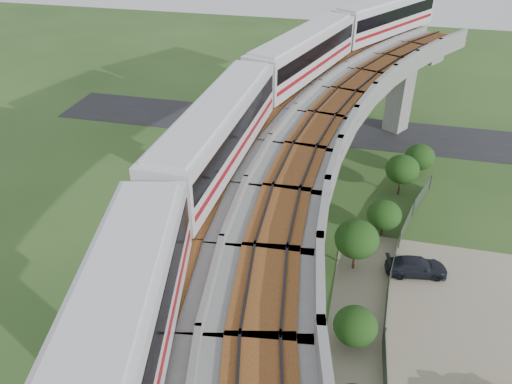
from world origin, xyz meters
TOP-DOWN VIEW (x-y plane):
  - ground at (0.00, 0.00)m, footprint 160.00×160.00m
  - asphalt_road at (0.00, 30.00)m, footprint 60.00×8.00m
  - viaduct at (3.84, 0.00)m, footprint 19.58×73.98m
  - metro_train at (0.97, 8.63)m, footprint 15.24×60.66m
  - fence at (9.75, 0.00)m, footprint 3.87×38.73m
  - tree_0 at (11.16, 21.62)m, footprint 2.81×2.81m
  - tree_1 at (9.46, 17.85)m, footprint 2.94×2.94m
  - tree_2 at (8.11, 11.34)m, footprint 2.70×2.70m
  - tree_3 at (6.20, 6.71)m, footprint 3.15×3.15m
  - tree_4 at (6.68, -0.53)m, footprint 2.66×2.66m
  - car_dark at (10.62, 7.14)m, footprint 4.60×2.50m

SIDE VIEW (x-z plane):
  - ground at x=0.00m, z-range 0.00..0.00m
  - asphalt_road at x=0.00m, z-range 0.00..0.03m
  - car_dark at x=10.62m, z-range 0.04..1.31m
  - fence at x=9.75m, z-range 0.00..1.50m
  - tree_4 at x=6.68m, z-range 0.31..3.19m
  - tree_2 at x=8.11m, z-range 0.38..3.44m
  - tree_0 at x=11.16m, z-range 0.41..3.61m
  - tree_1 at x=9.46m, z-range 0.66..4.48m
  - tree_3 at x=6.20m, z-range 0.68..4.71m
  - viaduct at x=3.84m, z-range 3.35..14.75m
  - metro_train at x=0.97m, z-range 10.49..14.13m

